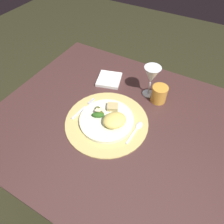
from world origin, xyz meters
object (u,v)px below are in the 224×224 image
object	(u,v)px
amber_tumbler	(159,94)
napkin	(109,79)
fork	(82,109)
dining_table	(114,137)
dinner_plate	(107,120)
wine_glass	(151,76)
spoon	(137,129)

from	to	relation	value
amber_tumbler	napkin	bearing A→B (deg)	177.65
fork	dining_table	bearing A→B (deg)	9.04
dinner_plate	amber_tumbler	size ratio (longest dim) A/B	2.89
dinner_plate	fork	world-z (taller)	dinner_plate
dining_table	fork	bearing A→B (deg)	-170.96
dinner_plate	wine_glass	world-z (taller)	wine_glass
fork	napkin	xyz separation A→B (m)	(0.00, 0.26, 0.00)
wine_glass	fork	bearing A→B (deg)	-131.33
dining_table	spoon	world-z (taller)	spoon
dining_table	napkin	bearing A→B (deg)	125.07
dining_table	amber_tumbler	bearing A→B (deg)	59.71
wine_glass	amber_tumbler	xyz separation A→B (m)	(0.06, -0.02, -0.08)
napkin	amber_tumbler	bearing A→B (deg)	-2.35
napkin	amber_tumbler	distance (m)	0.29
spoon	fork	bearing A→B (deg)	-174.95
spoon	dinner_plate	bearing A→B (deg)	-168.91
fork	dinner_plate	bearing A→B (deg)	-1.20
dining_table	dinner_plate	size ratio (longest dim) A/B	4.49
spoon	wine_glass	size ratio (longest dim) A/B	0.82
fork	spoon	size ratio (longest dim) A/B	1.19
dining_table	wine_glass	size ratio (longest dim) A/B	6.68
dinner_plate	amber_tumbler	distance (m)	0.29
dining_table	wine_glass	bearing A→B (deg)	73.96
napkin	amber_tumbler	xyz separation A→B (m)	(0.29, -0.01, 0.03)
spoon	wine_glass	xyz separation A→B (m)	(-0.04, 0.24, 0.11)
dinner_plate	napkin	bearing A→B (deg)	117.56
amber_tumbler	wine_glass	bearing A→B (deg)	162.27
dinner_plate	napkin	size ratio (longest dim) A/B	1.93
wine_glass	amber_tumbler	bearing A→B (deg)	-17.73
dining_table	spoon	bearing A→B (deg)	-0.84
dining_table	wine_glass	distance (m)	0.36
fork	spoon	bearing A→B (deg)	5.05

